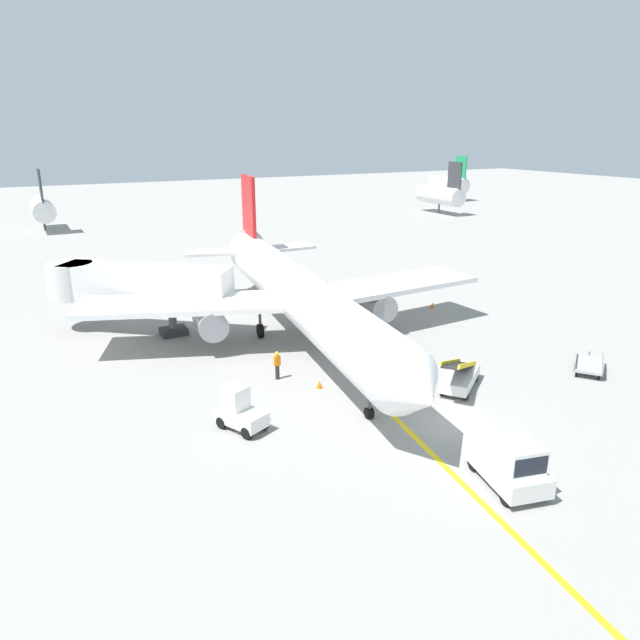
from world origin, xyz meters
TOP-DOWN VIEW (x-y plane):
  - ground_plane at (0.00, 0.00)m, footprint 300.00×300.00m
  - taxi_line_yellow at (-1.59, 5.00)m, footprint 11.72×79.22m
  - airliner at (-1.52, 14.23)m, footprint 28.32×35.29m
  - jet_bridge at (-11.15, 21.30)m, footprint 11.56×9.90m
  - pushback_tug at (-1.40, -5.34)m, footprint 2.66×3.94m
  - baggage_tug_near_wing at (-9.30, 4.33)m, footprint 2.18×2.72m
  - belt_loader_forward_hold at (3.09, 2.96)m, footprint 4.74×4.01m
  - baggage_cart_loaded at (11.52, 1.25)m, footprint 3.48×2.94m
  - ground_crew_marshaller at (-5.34, 8.87)m, footprint 0.36×0.24m
  - safety_cone_nose_left at (11.53, 16.10)m, footprint 0.36×0.36m
  - safety_cone_nose_right at (1.57, 12.33)m, footprint 0.36×0.36m
  - safety_cone_wingtip_left at (-3.77, 6.63)m, footprint 0.36×0.36m
  - distant_aircraft_mid_left at (-13.53, 72.77)m, footprint 3.00×10.10m
  - distant_aircraft_mid_right at (48.07, 60.69)m, footprint 3.00×10.10m
  - distant_aircraft_far_right at (63.45, 77.06)m, footprint 3.00×10.10m

SIDE VIEW (x-z plane):
  - ground_plane at x=0.00m, z-range 0.00..0.00m
  - taxi_line_yellow at x=-1.59m, z-range 0.00..0.01m
  - safety_cone_nose_left at x=11.53m, z-range 0.00..0.44m
  - safety_cone_nose_right at x=1.57m, z-range 0.00..0.44m
  - safety_cone_wingtip_left at x=-3.77m, z-range 0.00..0.44m
  - baggage_cart_loaded at x=11.52m, z-range 0.00..0.94m
  - belt_loader_forward_hold at x=3.09m, z-range -0.52..2.07m
  - ground_crew_marshaller at x=-5.34m, z-range 0.06..1.76m
  - baggage_tug_near_wing at x=-9.30m, z-range -0.12..1.98m
  - pushback_tug at x=-1.40m, z-range -0.11..2.09m
  - distant_aircraft_mid_left at x=-13.53m, z-range -1.18..7.62m
  - distant_aircraft_mid_right at x=48.07m, z-range -1.18..7.62m
  - distant_aircraft_far_right at x=63.45m, z-range -1.18..7.62m
  - airliner at x=-1.52m, z-range -1.63..8.47m
  - jet_bridge at x=-11.15m, z-range 1.12..5.97m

